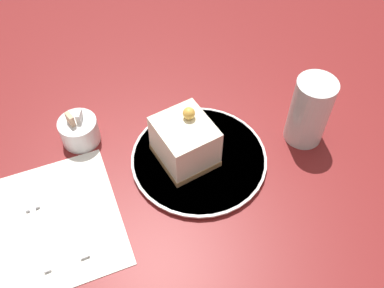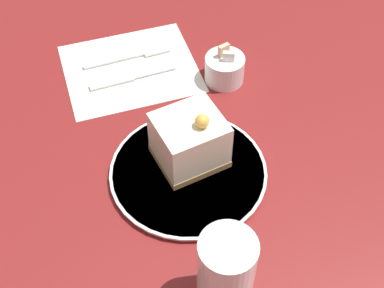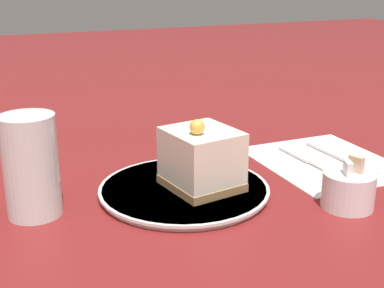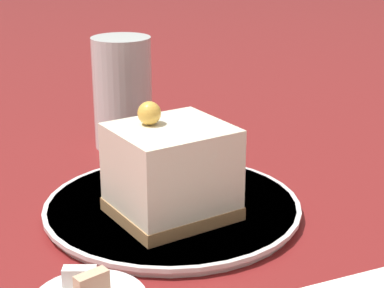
{
  "view_description": "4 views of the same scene",
  "coord_description": "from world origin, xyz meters",
  "px_view_note": "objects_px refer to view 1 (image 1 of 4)",
  "views": [
    {
      "loc": [
        -0.14,
        -0.42,
        0.61
      ],
      "look_at": [
        0.02,
        -0.02,
        0.07
      ],
      "focal_mm": 40.0,
      "sensor_mm": 36.0,
      "label": 1
    },
    {
      "loc": [
        0.5,
        -0.15,
        0.66
      ],
      "look_at": [
        0.03,
        -0.0,
        0.06
      ],
      "focal_mm": 50.0,
      "sensor_mm": 36.0,
      "label": 2
    },
    {
      "loc": [
        0.3,
        0.63,
        0.3
      ],
      "look_at": [
        0.02,
        -0.01,
        0.07
      ],
      "focal_mm": 50.0,
      "sensor_mm": 36.0,
      "label": 3
    },
    {
      "loc": [
        -0.47,
        0.19,
        0.26
      ],
      "look_at": [
        0.02,
        -0.02,
        0.07
      ],
      "focal_mm": 60.0,
      "sensor_mm": 36.0,
      "label": 4
    }
  ],
  "objects_px": {
    "cake_slice": "(185,142)",
    "fork": "(35,218)",
    "knife": "(74,222)",
    "sugar_bowl": "(79,131)",
    "drinking_glass": "(310,111)",
    "plate": "(199,159)"
  },
  "relations": [
    {
      "from": "cake_slice",
      "to": "fork",
      "type": "distance_m",
      "value": 0.27
    },
    {
      "from": "knife",
      "to": "cake_slice",
      "type": "bearing_deg",
      "value": 11.8
    },
    {
      "from": "sugar_bowl",
      "to": "drinking_glass",
      "type": "height_order",
      "value": "drinking_glass"
    },
    {
      "from": "knife",
      "to": "sugar_bowl",
      "type": "bearing_deg",
      "value": 71.68
    },
    {
      "from": "cake_slice",
      "to": "drinking_glass",
      "type": "bearing_deg",
      "value": -16.17
    },
    {
      "from": "plate",
      "to": "drinking_glass",
      "type": "relative_size",
      "value": 1.81
    },
    {
      "from": "fork",
      "to": "sugar_bowl",
      "type": "height_order",
      "value": "sugar_bowl"
    },
    {
      "from": "cake_slice",
      "to": "sugar_bowl",
      "type": "relative_size",
      "value": 1.58
    },
    {
      "from": "plate",
      "to": "knife",
      "type": "height_order",
      "value": "plate"
    },
    {
      "from": "cake_slice",
      "to": "fork",
      "type": "height_order",
      "value": "cake_slice"
    },
    {
      "from": "plate",
      "to": "cake_slice",
      "type": "relative_size",
      "value": 2.14
    },
    {
      "from": "fork",
      "to": "knife",
      "type": "xyz_separation_m",
      "value": [
        0.06,
        -0.03,
        0.0
      ]
    },
    {
      "from": "drinking_glass",
      "to": "plate",
      "type": "bearing_deg",
      "value": 175.26
    },
    {
      "from": "cake_slice",
      "to": "drinking_glass",
      "type": "relative_size",
      "value": 0.84
    },
    {
      "from": "drinking_glass",
      "to": "fork",
      "type": "bearing_deg",
      "value": 179.52
    },
    {
      "from": "fork",
      "to": "knife",
      "type": "bearing_deg",
      "value": -30.04
    },
    {
      "from": "plate",
      "to": "cake_slice",
      "type": "bearing_deg",
      "value": 157.29
    },
    {
      "from": "cake_slice",
      "to": "sugar_bowl",
      "type": "bearing_deg",
      "value": 134.72
    },
    {
      "from": "plate",
      "to": "knife",
      "type": "bearing_deg",
      "value": -169.5
    },
    {
      "from": "knife",
      "to": "drinking_glass",
      "type": "distance_m",
      "value": 0.44
    },
    {
      "from": "cake_slice",
      "to": "knife",
      "type": "height_order",
      "value": "cake_slice"
    },
    {
      "from": "plate",
      "to": "fork",
      "type": "distance_m",
      "value": 0.29
    }
  ]
}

